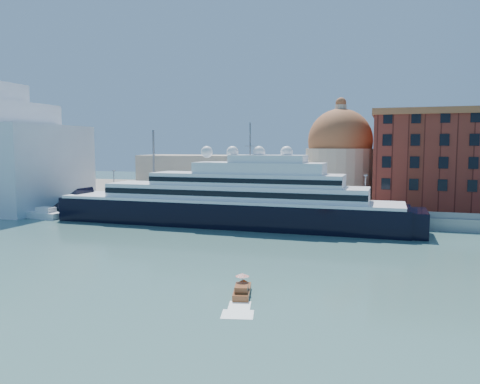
% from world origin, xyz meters
% --- Properties ---
extents(ground, '(400.00, 400.00, 0.00)m').
position_xyz_m(ground, '(0.00, 0.00, 0.00)').
color(ground, '#3A6560').
rests_on(ground, ground).
extents(quay, '(180.00, 10.00, 2.50)m').
position_xyz_m(quay, '(0.00, 34.00, 1.25)').
color(quay, gray).
rests_on(quay, ground).
extents(land, '(260.00, 72.00, 2.00)m').
position_xyz_m(land, '(0.00, 75.00, 1.00)').
color(land, slate).
rests_on(land, ground).
extents(quay_fence, '(180.00, 0.10, 1.20)m').
position_xyz_m(quay_fence, '(0.00, 29.50, 3.10)').
color(quay_fence, slate).
rests_on(quay_fence, quay).
extents(superyacht, '(83.72, 11.61, 25.02)m').
position_xyz_m(superyacht, '(-0.61, 23.00, 4.32)').
color(superyacht, black).
rests_on(superyacht, ground).
extents(service_barge, '(12.48, 5.10, 2.74)m').
position_xyz_m(service_barge, '(-42.63, 19.66, 0.79)').
color(service_barge, white).
rests_on(service_barge, ground).
extents(water_taxi, '(2.92, 5.54, 2.50)m').
position_xyz_m(water_taxi, '(19.28, -20.45, 0.60)').
color(water_taxi, brown).
rests_on(water_taxi, ground).
extents(warehouse, '(43.00, 19.00, 23.25)m').
position_xyz_m(warehouse, '(52.00, 52.00, 13.79)').
color(warehouse, maroon).
rests_on(warehouse, land).
extents(church, '(66.00, 18.00, 25.50)m').
position_xyz_m(church, '(6.39, 57.72, 10.91)').
color(church, beige).
rests_on(church, land).
extents(lamp_posts, '(120.80, 2.40, 18.00)m').
position_xyz_m(lamp_posts, '(-12.67, 32.27, 9.84)').
color(lamp_posts, slate).
rests_on(lamp_posts, quay).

